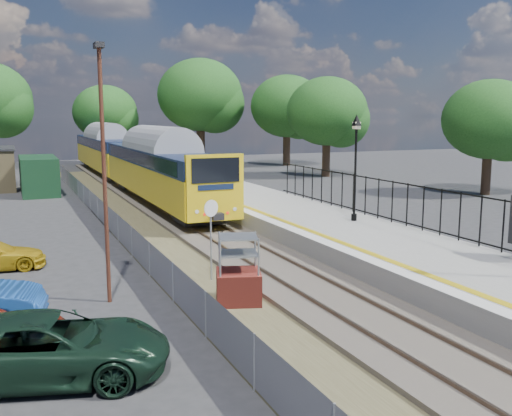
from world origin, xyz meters
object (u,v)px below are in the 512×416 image
train (127,157)px  speed_sign (211,227)px  car_green (49,347)px  victorian_lamp_north (356,142)px  carpark_lamp (104,159)px  brick_plinth (238,271)px

train → speed_sign: (-2.50, -27.07, -0.48)m
speed_sign → car_green: speed_sign is taller
victorian_lamp_north → train: victorian_lamp_north is taller
victorian_lamp_north → carpark_lamp: 12.00m
victorian_lamp_north → brick_plinth: 10.33m
victorian_lamp_north → carpark_lamp: bearing=-159.3°
brick_plinth → train: bearing=85.1°
carpark_lamp → car_green: carpark_lamp is taller
speed_sign → car_green: (-5.38, -5.29, -1.18)m
train → speed_sign: 27.19m
brick_plinth → speed_sign: size_ratio=0.74×
victorian_lamp_north → train: size_ratio=0.11×
speed_sign → brick_plinth: bearing=-109.3°
victorian_lamp_north → speed_sign: bearing=-155.7°
victorian_lamp_north → carpark_lamp: (-11.23, -4.24, -0.10)m
brick_plinth → carpark_lamp: bearing=154.1°
brick_plinth → carpark_lamp: carpark_lamp is taller
speed_sign → carpark_lamp: 4.21m
victorian_lamp_north → carpark_lamp: size_ratio=0.62×
carpark_lamp → car_green: (-1.96, -4.56, -3.51)m
victorian_lamp_north → train: (-5.30, 23.54, -1.96)m
train → car_green: bearing=-103.7°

